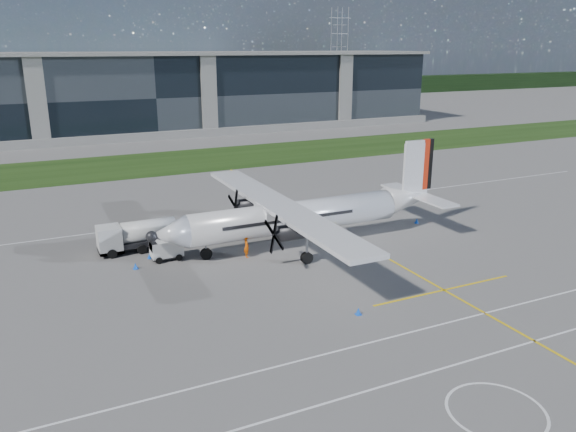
{
  "coord_description": "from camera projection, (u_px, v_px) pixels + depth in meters",
  "views": [
    {
      "loc": [
        -22.76,
        -34.44,
        16.66
      ],
      "look_at": [
        -3.96,
        5.32,
        3.33
      ],
      "focal_mm": 35.0,
      "sensor_mm": 36.0,
      "label": 1
    }
  ],
  "objects": [
    {
      "name": "ground",
      "position": [
        208.0,
        170.0,
        78.55
      ],
      "size": [
        400.0,
        400.0,
        0.0
      ],
      "primitive_type": "plane",
      "color": "#565452",
      "rests_on": "ground"
    },
    {
      "name": "grass_strip",
      "position": [
        192.0,
        160.0,
        85.46
      ],
      "size": [
        400.0,
        18.0,
        0.04
      ],
      "primitive_type": "cube",
      "color": "#18320D",
      "rests_on": "ground"
    },
    {
      "name": "terminal_building",
      "position": [
        145.0,
        95.0,
        110.98
      ],
      "size": [
        120.0,
        20.0,
        15.0
      ],
      "primitive_type": "cube",
      "color": "black",
      "rests_on": "ground"
    },
    {
      "name": "tree_line",
      "position": [
        104.0,
        95.0,
        164.19
      ],
      "size": [
        400.0,
        6.0,
        6.0
      ],
      "primitive_type": "cube",
      "color": "black",
      "rests_on": "ground"
    },
    {
      "name": "pylon_east",
      "position": [
        339.0,
        51.0,
        204.13
      ],
      "size": [
        9.0,
        4.6,
        30.0
      ],
      "primitive_type": null,
      "color": "gray",
      "rests_on": "ground"
    },
    {
      "name": "yellow_taxiway_centerline",
      "position": [
        333.0,
        227.0,
        53.82
      ],
      "size": [
        0.2,
        70.0,
        0.01
      ],
      "primitive_type": "cube",
      "color": "yellow",
      "rests_on": "ground"
    },
    {
      "name": "white_lane_line",
      "position": [
        496.0,
        352.0,
        31.83
      ],
      "size": [
        90.0,
        0.15,
        0.01
      ],
      "primitive_type": "cube",
      "color": "white",
      "rests_on": "ground"
    },
    {
      "name": "turboprop_aircraft",
      "position": [
        305.0,
        198.0,
        48.21
      ],
      "size": [
        26.96,
        27.96,
        8.39
      ],
      "primitive_type": null,
      "color": "white",
      "rests_on": "ground"
    },
    {
      "name": "fuel_tanker_truck",
      "position": [
        132.0,
        237.0,
        47.22
      ],
      "size": [
        6.88,
        2.24,
        2.58
      ],
      "primitive_type": null,
      "color": "silver",
      "rests_on": "ground"
    },
    {
      "name": "baggage_tug",
      "position": [
        167.0,
        250.0,
        45.56
      ],
      "size": [
        2.69,
        1.61,
        1.61
      ],
      "primitive_type": null,
      "color": "white",
      "rests_on": "ground"
    },
    {
      "name": "ground_crew_person",
      "position": [
        246.0,
        245.0,
        45.96
      ],
      "size": [
        0.62,
        0.86,
        2.06
      ],
      "primitive_type": "imported",
      "rotation": [
        0.0,
        0.0,
        1.54
      ],
      "color": "#F25907",
      "rests_on": "ground"
    },
    {
      "name": "safety_cone_fwd",
      "position": [
        135.0,
        266.0,
        43.72
      ],
      "size": [
        0.36,
        0.36,
        0.5
      ],
      "primitive_type": "cone",
      "color": "blue",
      "rests_on": "ground"
    },
    {
      "name": "safety_cone_nose_stbd",
      "position": [
        150.0,
        255.0,
        45.9
      ],
      "size": [
        0.36,
        0.36,
        0.5
      ],
      "primitive_type": "cone",
      "color": "blue",
      "rests_on": "ground"
    },
    {
      "name": "safety_cone_portwing",
      "position": [
        358.0,
        311.0,
        36.26
      ],
      "size": [
        0.36,
        0.36,
        0.5
      ],
      "primitive_type": "cone",
      "color": "blue",
      "rests_on": "ground"
    },
    {
      "name": "safety_cone_tail",
      "position": [
        417.0,
        221.0,
        55.02
      ],
      "size": [
        0.36,
        0.36,
        0.5
      ],
      "primitive_type": "cone",
      "color": "blue",
      "rests_on": "ground"
    }
  ]
}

